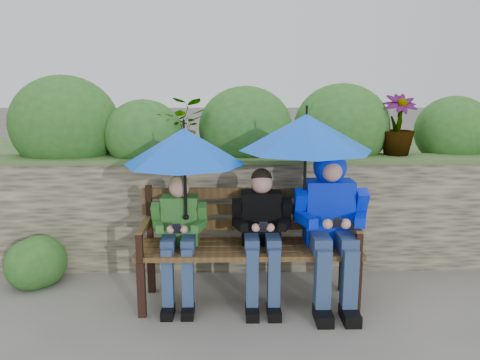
{
  "coord_description": "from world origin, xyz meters",
  "views": [
    {
      "loc": [
        -0.07,
        -3.44,
        1.68
      ],
      "look_at": [
        0.0,
        0.1,
        0.95
      ],
      "focal_mm": 35.0,
      "sensor_mm": 36.0,
      "label": 1
    }
  ],
  "objects_px": {
    "boy_left": "(179,232)",
    "park_bench": "(248,237)",
    "boy_right": "(331,216)",
    "boy_middle": "(262,229)",
    "umbrella_left": "(184,146)",
    "umbrella_right": "(306,133)"
  },
  "relations": [
    {
      "from": "boy_left",
      "to": "park_bench",
      "type": "bearing_deg",
      "value": 7.26
    },
    {
      "from": "park_bench",
      "to": "boy_right",
      "type": "xyz_separation_m",
      "value": [
        0.62,
        -0.07,
        0.19
      ]
    },
    {
      "from": "boy_middle",
      "to": "umbrella_left",
      "type": "relative_size",
      "value": 1.18
    },
    {
      "from": "boy_right",
      "to": "boy_middle",
      "type": "bearing_deg",
      "value": 179.99
    },
    {
      "from": "park_bench",
      "to": "umbrella_right",
      "type": "relative_size",
      "value": 1.71
    },
    {
      "from": "park_bench",
      "to": "boy_left",
      "type": "distance_m",
      "value": 0.54
    },
    {
      "from": "park_bench",
      "to": "umbrella_right",
      "type": "xyz_separation_m",
      "value": [
        0.42,
        -0.06,
        0.82
      ]
    },
    {
      "from": "umbrella_right",
      "to": "park_bench",
      "type": "bearing_deg",
      "value": 172.16
    },
    {
      "from": "boy_middle",
      "to": "boy_right",
      "type": "bearing_deg",
      "value": -0.01
    },
    {
      "from": "umbrella_right",
      "to": "boy_left",
      "type": "bearing_deg",
      "value": -179.44
    },
    {
      "from": "park_bench",
      "to": "boy_left",
      "type": "bearing_deg",
      "value": -172.74
    },
    {
      "from": "boy_right",
      "to": "umbrella_right",
      "type": "height_order",
      "value": "umbrella_right"
    },
    {
      "from": "boy_left",
      "to": "umbrella_left",
      "type": "relative_size",
      "value": 1.13
    },
    {
      "from": "park_bench",
      "to": "boy_right",
      "type": "relative_size",
      "value": 1.42
    },
    {
      "from": "boy_left",
      "to": "boy_middle",
      "type": "bearing_deg",
      "value": -0.42
    },
    {
      "from": "boy_left",
      "to": "boy_right",
      "type": "xyz_separation_m",
      "value": [
        1.15,
        -0.0,
        0.12
      ]
    },
    {
      "from": "boy_right",
      "to": "boy_left",
      "type": "bearing_deg",
      "value": 179.76
    },
    {
      "from": "park_bench",
      "to": "boy_middle",
      "type": "xyz_separation_m",
      "value": [
        0.1,
        -0.07,
        0.09
      ]
    },
    {
      "from": "boy_left",
      "to": "boy_right",
      "type": "distance_m",
      "value": 1.16
    },
    {
      "from": "park_bench",
      "to": "boy_right",
      "type": "height_order",
      "value": "boy_right"
    },
    {
      "from": "boy_right",
      "to": "umbrella_left",
      "type": "distance_m",
      "value": 1.22
    },
    {
      "from": "boy_middle",
      "to": "umbrella_right",
      "type": "relative_size",
      "value": 1.06
    }
  ]
}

